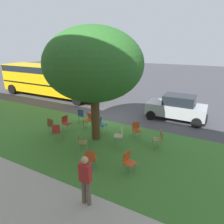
# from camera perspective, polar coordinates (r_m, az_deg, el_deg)

# --- Properties ---
(ground) EXTENTS (80.00, 80.00, 0.00)m
(ground) POSITION_cam_1_polar(r_m,az_deg,el_deg) (12.88, -0.87, -2.30)
(ground) COLOR #424247
(grass_verge) EXTENTS (48.00, 6.00, 0.01)m
(grass_verge) POSITION_cam_1_polar(r_m,az_deg,el_deg) (10.44, -9.39, -8.00)
(grass_verge) COLOR #3D752D
(grass_verge) RESTS_ON ground
(sidewalk_strip) EXTENTS (48.00, 2.80, 0.01)m
(sidewalk_strip) POSITION_cam_1_polar(r_m,az_deg,el_deg) (8.01, -29.79, -20.05)
(sidewalk_strip) COLOR #ADA89E
(sidewalk_strip) RESTS_ON ground
(street_tree) EXTENTS (4.71, 4.71, 5.58)m
(street_tree) POSITION_cam_1_polar(r_m,az_deg,el_deg) (9.41, -5.36, 13.61)
(street_tree) COLOR brown
(street_tree) RESTS_ON ground
(chair_0) EXTENTS (0.52, 0.51, 0.88)m
(chair_0) POSITION_cam_1_polar(r_m,az_deg,el_deg) (7.73, 4.90, -13.97)
(chair_0) COLOR #C64C1E
(chair_0) RESTS_ON ground
(chair_1) EXTENTS (0.59, 0.59, 0.88)m
(chair_1) POSITION_cam_1_polar(r_m,az_deg,el_deg) (10.38, 7.21, -4.90)
(chair_1) COLOR #C64C1E
(chair_1) RESTS_ON ground
(chair_2) EXTENTS (0.54, 0.54, 0.88)m
(chair_2) POSITION_cam_1_polar(r_m,az_deg,el_deg) (11.70, -6.96, -2.02)
(chair_2) COLOR #C64C1E
(chair_2) RESTS_ON ground
(chair_3) EXTENTS (0.43, 0.44, 0.88)m
(chair_3) POSITION_cam_1_polar(r_m,az_deg,el_deg) (12.42, -8.88, -0.82)
(chair_3) COLOR #335184
(chair_3) RESTS_ON ground
(chair_4) EXTENTS (0.57, 0.57, 0.88)m
(chair_4) POSITION_cam_1_polar(r_m,az_deg,el_deg) (9.19, -9.08, -8.38)
(chair_4) COLOR olive
(chair_4) RESTS_ON ground
(chair_5) EXTENTS (0.43, 0.42, 0.88)m
(chair_5) POSITION_cam_1_polar(r_m,az_deg,el_deg) (10.99, -3.19, -3.34)
(chair_5) COLOR #335184
(chair_5) RESTS_ON ground
(chair_6) EXTENTS (0.54, 0.54, 0.88)m
(chair_6) POSITION_cam_1_polar(r_m,az_deg,el_deg) (9.68, 2.31, -6.61)
(chair_6) COLOR beige
(chair_6) RESTS_ON ground
(chair_7) EXTENTS (0.58, 0.58, 0.88)m
(chair_7) POSITION_cam_1_polar(r_m,az_deg,el_deg) (10.47, -16.01, -5.33)
(chair_7) COLOR #B7332D
(chair_7) RESTS_ON ground
(chair_8) EXTENTS (0.50, 0.50, 0.88)m
(chair_8) POSITION_cam_1_polar(r_m,az_deg,el_deg) (11.48, -13.37, -2.85)
(chair_8) COLOR #B7332D
(chair_8) RESTS_ON ground
(chair_9) EXTENTS (0.57, 0.56, 0.88)m
(chair_9) POSITION_cam_1_polar(r_m,az_deg,el_deg) (9.62, 13.64, -7.36)
(chair_9) COLOR olive
(chair_9) RESTS_ON ground
(chair_10) EXTENTS (0.55, 0.56, 0.88)m
(chair_10) POSITION_cam_1_polar(r_m,az_deg,el_deg) (7.89, -6.27, -13.27)
(chair_10) COLOR #C64C1E
(chair_10) RESTS_ON ground
(chair_11) EXTENTS (0.42, 0.42, 0.88)m
(chair_11) POSITION_cam_1_polar(r_m,az_deg,el_deg) (11.34, -17.27, -3.51)
(chair_11) COLOR brown
(chair_11) RESTS_ON ground
(parked_car) EXTENTS (3.70, 1.92, 1.65)m
(parked_car) POSITION_cam_1_polar(r_m,az_deg,el_deg) (13.40, 18.44, 1.33)
(parked_car) COLOR #ADB2B7
(parked_car) RESTS_ON ground
(school_bus) EXTENTS (10.40, 2.80, 2.88)m
(school_bus) POSITION_cam_1_polar(r_m,az_deg,el_deg) (19.36, -17.72, 9.57)
(school_bus) COLOR yellow
(school_bus) RESTS_ON ground
(pedestrian_0) EXTENTS (0.37, 0.22, 1.69)m
(pedestrian_0) POSITION_cam_1_polar(r_m,az_deg,el_deg) (6.22, -7.77, -18.89)
(pedestrian_0) COLOR #726659
(pedestrian_0) RESTS_ON ground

